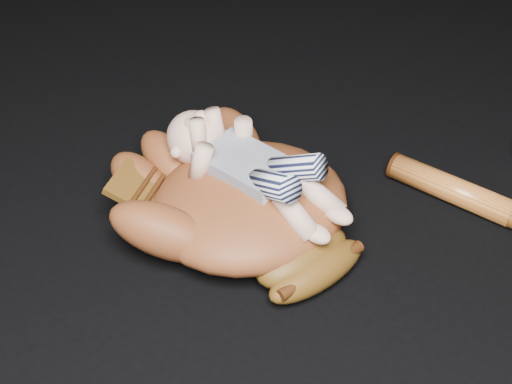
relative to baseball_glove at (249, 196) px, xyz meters
The scene contains 2 objects.
baseball_glove is the anchor object (origin of this frame).
newborn_baby 0.06m from the baseball_glove, 12.33° to the right, with size 0.16×0.35×0.14m, color #DFAA90, non-canonical shape.
Camera 1 is at (-0.69, -0.66, 0.90)m, focal length 55.00 mm.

